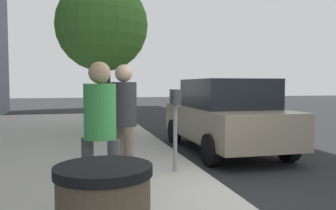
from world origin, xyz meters
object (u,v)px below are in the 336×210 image
parking_meter (175,113)px  traffic_signal (111,61)px  pedestrian_bystander (100,122)px  pedestrian_at_meter (124,112)px  parked_sedan_near (225,115)px  street_tree (102,26)px

parking_meter → traffic_signal: traffic_signal is taller
pedestrian_bystander → traffic_signal: 10.04m
pedestrian_bystander → traffic_signal: bearing=33.4°
parking_meter → pedestrian_at_meter: size_ratio=0.79×
traffic_signal → pedestrian_at_meter: bearing=176.4°
pedestrian_at_meter → pedestrian_bystander: size_ratio=1.02×
traffic_signal → parking_meter: bearing=-177.6°
pedestrian_at_meter → parked_sedan_near: pedestrian_at_meter is taller
parked_sedan_near → street_tree: bearing=44.0°
pedestrian_at_meter → pedestrian_bystander: pedestrian_at_meter is taller
parked_sedan_near → traffic_signal: traffic_signal is taller
parked_sedan_near → street_tree: size_ratio=0.95×
traffic_signal → parked_sedan_near: bearing=-160.8°
pedestrian_at_meter → traffic_signal: bearing=73.9°
parking_meter → traffic_signal: bearing=2.4°
pedestrian_at_meter → traffic_signal: traffic_signal is taller
street_tree → traffic_signal: bearing=-9.3°
traffic_signal → pedestrian_bystander: bearing=174.4°
pedestrian_bystander → parked_sedan_near: pedestrian_bystander is taller
parking_meter → parked_sedan_near: parked_sedan_near is taller
parked_sedan_near → street_tree: (2.85, 2.76, 2.50)m
parking_meter → pedestrian_bystander: bearing=137.2°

